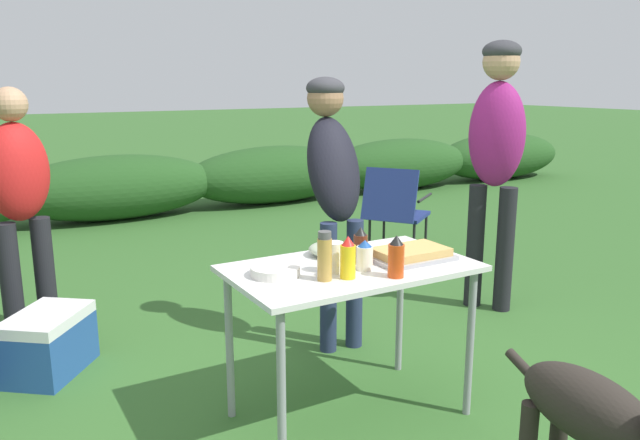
{
  "coord_description": "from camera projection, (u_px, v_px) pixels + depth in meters",
  "views": [
    {
      "loc": [
        -1.46,
        -2.27,
        1.56
      ],
      "look_at": [
        0.01,
        0.3,
        0.89
      ],
      "focal_mm": 35.0,
      "sensor_mm": 36.0,
      "label": 1
    }
  ],
  "objects": [
    {
      "name": "shrub_hedge",
      "position": [
        116.0,
        187.0,
        7.07
      ],
      "size": [
        14.4,
        0.9,
        0.73
      ],
      "color": "#234C1E",
      "rests_on": "ground"
    },
    {
      "name": "mixing_bowl",
      "position": [
        329.0,
        249.0,
        2.96
      ],
      "size": [
        0.2,
        0.2,
        0.06
      ],
      "primitive_type": "ellipsoid",
      "color": "#ADBC99",
      "rests_on": "folding_table"
    },
    {
      "name": "mayo_bottle",
      "position": [
        365.0,
        256.0,
        2.73
      ],
      "size": [
        0.07,
        0.07,
        0.14
      ],
      "color": "silver",
      "rests_on": "folding_table"
    },
    {
      "name": "cooler_box",
      "position": [
        48.0,
        343.0,
        3.36
      ],
      "size": [
        0.55,
        0.58,
        0.34
      ],
      "rotation": [
        0.0,
        0.0,
        0.91
      ],
      "color": "#234C93",
      "rests_on": "ground"
    },
    {
      "name": "food_tray",
      "position": [
        410.0,
        254.0,
        2.89
      ],
      "size": [
        0.38,
        0.25,
        0.06
      ],
      "color": "#9E9EA3",
      "rests_on": "folding_table"
    },
    {
      "name": "standing_person_in_navy_coat",
      "position": [
        19.0,
        192.0,
        3.71
      ],
      "size": [
        0.45,
        0.38,
        1.52
      ],
      "rotation": [
        0.0,
        0.0,
        0.34
      ],
      "color": "black",
      "rests_on": "ground"
    },
    {
      "name": "hot_sauce_bottle",
      "position": [
        396.0,
        257.0,
        2.63
      ],
      "size": [
        0.07,
        0.07,
        0.18
      ],
      "color": "#CC4214",
      "rests_on": "folding_table"
    },
    {
      "name": "standing_person_in_red_jacket",
      "position": [
        333.0,
        176.0,
        3.59
      ],
      "size": [
        0.35,
        0.47,
        1.58
      ],
      "rotation": [
        0.0,
        0.0,
        -0.1
      ],
      "color": "#232D4C",
      "rests_on": "ground"
    },
    {
      "name": "plate_stack",
      "position": [
        275.0,
        271.0,
        2.66
      ],
      "size": [
        0.21,
        0.21,
        0.04
      ],
      "primitive_type": "cylinder",
      "color": "white",
      "rests_on": "folding_table"
    },
    {
      "name": "camp_chair_green_behind_table",
      "position": [
        395.0,
        208.0,
        5.41
      ],
      "size": [
        0.75,
        0.72,
        0.83
      ],
      "rotation": [
        0.0,
        0.0,
        -0.94
      ],
      "color": "navy",
      "rests_on": "ground"
    },
    {
      "name": "paper_cup_stack",
      "position": [
        334.0,
        257.0,
        2.7
      ],
      "size": [
        0.08,
        0.08,
        0.13
      ],
      "primitive_type": "cylinder",
      "color": "white",
      "rests_on": "folding_table"
    },
    {
      "name": "spice_jar",
      "position": [
        325.0,
        257.0,
        2.58
      ],
      "size": [
        0.06,
        0.06,
        0.21
      ],
      "color": "#B2893D",
      "rests_on": "folding_table"
    },
    {
      "name": "folding_table",
      "position": [
        351.0,
        282.0,
        2.82
      ],
      "size": [
        1.1,
        0.64,
        0.74
      ],
      "color": "silver",
      "rests_on": "ground"
    },
    {
      "name": "ground_plane",
      "position": [
        349.0,
        414.0,
        2.97
      ],
      "size": [
        60.0,
        60.0,
        0.0
      ],
      "primitive_type": "plane",
      "color": "#336028"
    },
    {
      "name": "standing_person_in_dark_puffer",
      "position": [
        496.0,
        145.0,
        4.13
      ],
      "size": [
        0.42,
        0.46,
        1.81
      ],
      "rotation": [
        0.0,
        0.0,
        -1.02
      ],
      "color": "black",
      "rests_on": "ground"
    },
    {
      "name": "dog",
      "position": [
        598.0,
        424.0,
        2.0
      ],
      "size": [
        0.26,
        0.81,
        0.68
      ],
      "rotation": [
        0.0,
        0.0,
        3.07
      ],
      "color": "#28231E",
      "rests_on": "ground"
    },
    {
      "name": "bbq_sauce_bottle",
      "position": [
        360.0,
        246.0,
        2.83
      ],
      "size": [
        0.06,
        0.06,
        0.17
      ],
      "color": "#562314",
      "rests_on": "folding_table"
    },
    {
      "name": "mustard_bottle",
      "position": [
        348.0,
        258.0,
        2.61
      ],
      "size": [
        0.07,
        0.07,
        0.18
      ],
      "color": "yellow",
      "rests_on": "folding_table"
    }
  ]
}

